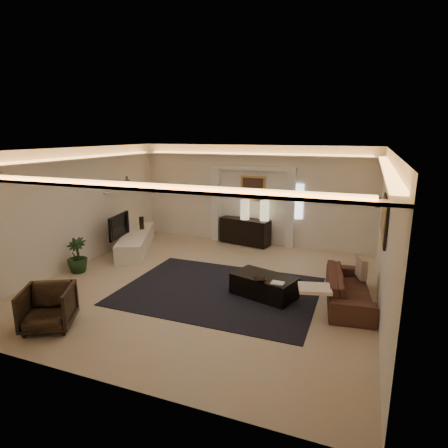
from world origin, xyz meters
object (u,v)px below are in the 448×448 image
(armchair, at_px, (48,308))
(sofa, at_px, (349,288))
(coffee_table, at_px, (264,286))
(console, at_px, (245,231))

(armchair, bearing_deg, sofa, 3.26)
(coffee_table, xyz_separation_m, armchair, (-3.06, -2.55, 0.16))
(sofa, relative_size, armchair, 2.54)
(console, distance_m, sofa, 4.36)
(console, height_order, armchair, console)
(sofa, distance_m, armchair, 5.48)
(sofa, relative_size, coffee_table, 1.63)
(coffee_table, height_order, armchair, armchair)
(armchair, bearing_deg, console, 47.08)
(sofa, height_order, coffee_table, sofa)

